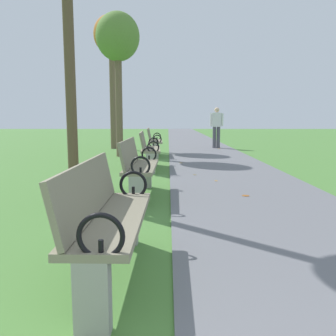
{
  "coord_description": "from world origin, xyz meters",
  "views": [
    {
      "loc": [
        -0.04,
        0.29,
        1.23
      ],
      "look_at": [
        -0.05,
        5.13,
        0.55
      ],
      "focal_mm": 38.23,
      "sensor_mm": 36.0,
      "label": 1
    }
  ],
  "objects_px": {
    "park_bench_2": "(108,217)",
    "park_bench_5": "(154,141)",
    "pedestrian_walking": "(217,125)",
    "tree_2": "(119,40)",
    "park_bench_4": "(150,149)",
    "tree_3": "(112,39)",
    "park_bench_3": "(139,166)"
  },
  "relations": [
    {
      "from": "park_bench_3",
      "to": "tree_2",
      "type": "height_order",
      "value": "tree_2"
    },
    {
      "from": "pedestrian_walking",
      "to": "park_bench_2",
      "type": "bearing_deg",
      "value": -101.57
    },
    {
      "from": "park_bench_2",
      "to": "park_bench_3",
      "type": "xyz_separation_m",
      "value": [
        0.0,
        2.87,
        0.0
      ]
    },
    {
      "from": "park_bench_4",
      "to": "pedestrian_walking",
      "type": "bearing_deg",
      "value": 67.55
    },
    {
      "from": "park_bench_3",
      "to": "pedestrian_walking",
      "type": "relative_size",
      "value": 0.99
    },
    {
      "from": "tree_2",
      "to": "park_bench_3",
      "type": "bearing_deg",
      "value": -79.66
    },
    {
      "from": "park_bench_2",
      "to": "park_bench_5",
      "type": "height_order",
      "value": "same"
    },
    {
      "from": "park_bench_5",
      "to": "park_bench_3",
      "type": "bearing_deg",
      "value": -90.0
    },
    {
      "from": "park_bench_2",
      "to": "tree_2",
      "type": "height_order",
      "value": "tree_2"
    },
    {
      "from": "park_bench_2",
      "to": "tree_2",
      "type": "relative_size",
      "value": 0.36
    },
    {
      "from": "park_bench_3",
      "to": "tree_3",
      "type": "relative_size",
      "value": 0.31
    },
    {
      "from": "park_bench_5",
      "to": "park_bench_4",
      "type": "bearing_deg",
      "value": -90.0
    },
    {
      "from": "pedestrian_walking",
      "to": "tree_2",
      "type": "bearing_deg",
      "value": -139.56
    },
    {
      "from": "park_bench_4",
      "to": "tree_2",
      "type": "bearing_deg",
      "value": 110.74
    },
    {
      "from": "park_bench_3",
      "to": "park_bench_4",
      "type": "xyz_separation_m",
      "value": [
        0.0,
        3.08,
        0.0
      ]
    },
    {
      "from": "tree_3",
      "to": "park_bench_4",
      "type": "bearing_deg",
      "value": -73.36
    },
    {
      "from": "park_bench_2",
      "to": "pedestrian_walking",
      "type": "relative_size",
      "value": 0.99
    },
    {
      "from": "park_bench_5",
      "to": "tree_3",
      "type": "bearing_deg",
      "value": 121.45
    },
    {
      "from": "park_bench_4",
      "to": "tree_3",
      "type": "distance_m",
      "value": 7.1
    },
    {
      "from": "tree_2",
      "to": "tree_3",
      "type": "xyz_separation_m",
      "value": [
        -0.64,
        2.9,
        0.66
      ]
    },
    {
      "from": "tree_2",
      "to": "pedestrian_walking",
      "type": "distance_m",
      "value": 5.32
    },
    {
      "from": "park_bench_2",
      "to": "park_bench_5",
      "type": "bearing_deg",
      "value": 90.0
    },
    {
      "from": "tree_2",
      "to": "pedestrian_walking",
      "type": "xyz_separation_m",
      "value": [
        3.5,
        2.98,
        -2.67
      ]
    },
    {
      "from": "tree_2",
      "to": "tree_3",
      "type": "height_order",
      "value": "tree_3"
    },
    {
      "from": "park_bench_4",
      "to": "park_bench_3",
      "type": "bearing_deg",
      "value": -90.0
    },
    {
      "from": "park_bench_2",
      "to": "pedestrian_walking",
      "type": "height_order",
      "value": "pedestrian_walking"
    },
    {
      "from": "park_bench_5",
      "to": "pedestrian_walking",
      "type": "distance_m",
      "value": 3.8
    },
    {
      "from": "park_bench_5",
      "to": "pedestrian_walking",
      "type": "bearing_deg",
      "value": 50.23
    },
    {
      "from": "park_bench_5",
      "to": "tree_3",
      "type": "height_order",
      "value": "tree_3"
    },
    {
      "from": "park_bench_4",
      "to": "park_bench_5",
      "type": "relative_size",
      "value": 1.0
    },
    {
      "from": "park_bench_5",
      "to": "tree_2",
      "type": "height_order",
      "value": "tree_2"
    },
    {
      "from": "park_bench_3",
      "to": "park_bench_5",
      "type": "distance_m",
      "value": 6.02
    }
  ]
}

